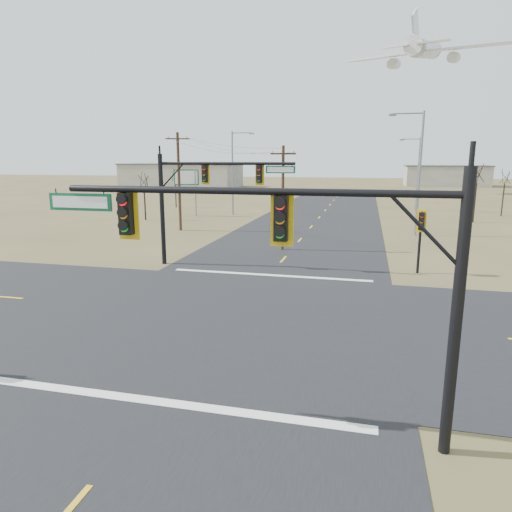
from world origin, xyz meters
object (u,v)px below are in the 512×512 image
at_px(pedestal_signal_ne, 421,226).
at_px(utility_pole_near, 283,196).
at_px(streetlight_c, 234,169).
at_px(bare_tree_a, 144,180).
at_px(bare_tree_d, 505,176).
at_px(highway_sign, 187,183).
at_px(bare_tree_c, 477,172).
at_px(bare_tree_b, 175,175).
at_px(streetlight_a, 417,167).
at_px(streetlight_b, 416,170).
at_px(utility_pole_far, 179,180).
at_px(mast_arm_far, 204,186).
at_px(mast_arm_near, 287,243).

xyz_separation_m(pedestal_signal_ne, utility_pole_near, (-9.38, 5.47, 1.21)).
height_order(streetlight_c, bare_tree_a, streetlight_c).
bearing_deg(bare_tree_d, utility_pole_near, -129.35).
bearing_deg(bare_tree_a, pedestal_signal_ne, -34.52).
bearing_deg(highway_sign, bare_tree_c, -12.95).
bearing_deg(highway_sign, bare_tree_b, 104.65).
distance_m(utility_pole_near, streetlight_a, 14.26).
xyz_separation_m(utility_pole_near, bare_tree_b, (-20.66, 27.53, 0.50)).
bearing_deg(streetlight_b, streetlight_a, -110.44).
bearing_deg(bare_tree_a, highway_sign, 56.31).
bearing_deg(utility_pole_far, bare_tree_d, 30.43).
relative_size(mast_arm_far, utility_pole_near, 1.13).
relative_size(utility_pole_near, bare_tree_a, 1.36).
relative_size(mast_arm_far, pedestal_signal_ne, 2.25).
bearing_deg(bare_tree_d, bare_tree_b, 179.43).
bearing_deg(streetlight_b, bare_tree_c, -76.27).
xyz_separation_m(highway_sign, bare_tree_d, (37.45, 8.63, 0.79)).
relative_size(bare_tree_b, bare_tree_d, 0.97).
relative_size(streetlight_a, bare_tree_c, 1.57).
height_order(mast_arm_near, pedestal_signal_ne, mast_arm_near).
height_order(pedestal_signal_ne, streetlight_c, streetlight_c).
height_order(streetlight_c, bare_tree_d, streetlight_c).
distance_m(utility_pole_near, streetlight_c, 23.29).
height_order(utility_pole_near, streetlight_a, streetlight_a).
relative_size(streetlight_b, bare_tree_a, 1.67).
bearing_deg(bare_tree_b, streetlight_a, -30.06).
distance_m(highway_sign, bare_tree_b, 10.58).
bearing_deg(streetlight_b, utility_pole_near, -127.29).
bearing_deg(bare_tree_d, streetlight_c, -169.26).
distance_m(streetlight_a, streetlight_b, 20.66).
distance_m(mast_arm_far, streetlight_a, 21.52).
height_order(highway_sign, bare_tree_a, bare_tree_a).
xyz_separation_m(mast_arm_far, streetlight_c, (-6.12, 27.59, 0.53)).
distance_m(streetlight_b, bare_tree_c, 11.10).
height_order(streetlight_a, streetlight_c, streetlight_a).
distance_m(mast_arm_near, pedestal_signal_ne, 18.81).
relative_size(mast_arm_near, pedestal_signal_ne, 2.63).
height_order(bare_tree_b, bare_tree_d, bare_tree_d).
relative_size(pedestal_signal_ne, streetlight_b, 0.41).
distance_m(mast_arm_near, utility_pole_near, 23.92).
xyz_separation_m(mast_arm_far, utility_pole_near, (3.81, 6.58, -1.05)).
height_order(bare_tree_a, bare_tree_b, bare_tree_b).
bearing_deg(streetlight_a, streetlight_c, 131.60).
distance_m(bare_tree_b, bare_tree_c, 38.98).
height_order(streetlight_b, bare_tree_a, streetlight_b).
xyz_separation_m(bare_tree_c, bare_tree_d, (4.57, 6.71, -0.67)).
xyz_separation_m(streetlight_b, bare_tree_b, (-32.97, -2.59, -0.77)).
bearing_deg(streetlight_a, bare_tree_a, 152.90).
height_order(mast_arm_far, bare_tree_a, mast_arm_far).
distance_m(pedestal_signal_ne, utility_pole_near, 10.93).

